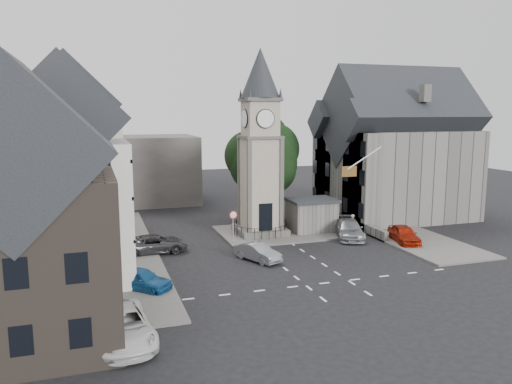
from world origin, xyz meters
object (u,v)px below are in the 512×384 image
object	(u,v)px
stone_shelter	(312,215)
car_west_blue	(140,279)
car_east_red	(404,234)
clock_tower	(260,144)
pedestrian	(352,224)

from	to	relation	value
stone_shelter	car_west_blue	xyz separation A→B (m)	(-16.30, -10.54, -0.86)
car_east_red	clock_tower	bearing A→B (deg)	162.63
clock_tower	stone_shelter	xyz separation A→B (m)	(4.80, -0.49, -6.57)
car_west_blue	car_east_red	bearing A→B (deg)	-35.50
pedestrian	clock_tower	bearing A→B (deg)	-42.19
car_east_red	pedestrian	world-z (taller)	pedestrian
clock_tower	pedestrian	xyz separation A→B (m)	(8.00, -2.19, -7.24)
clock_tower	pedestrian	bearing A→B (deg)	-15.33
car_east_red	stone_shelter	bearing A→B (deg)	148.09
stone_shelter	pedestrian	xyz separation A→B (m)	(3.20, -1.70, -0.67)
car_west_blue	car_east_red	distance (m)	22.53
clock_tower	car_east_red	distance (m)	14.41
car_east_red	pedestrian	xyz separation A→B (m)	(-2.56, 4.26, 0.14)
car_west_blue	car_east_red	xyz separation A→B (m)	(22.06, 4.58, 0.04)
car_west_blue	pedestrian	bearing A→B (deg)	-22.85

